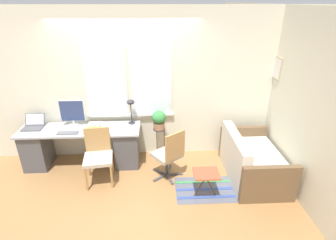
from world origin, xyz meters
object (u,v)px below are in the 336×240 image
Objects in this scene: mouse at (83,132)px; plant_stand at (159,133)px; folding_stool at (206,175)px; laptop at (33,125)px; potted_plant at (159,119)px; monitor at (72,112)px; office_chair_swivel at (169,154)px; desk_lamp at (131,105)px; couch_loveseat at (251,162)px; keyboard at (68,133)px; book_stack at (94,126)px; desk_chair_wooden at (98,154)px.

plant_stand is (1.28, 0.27, -0.19)m from mouse.
laptop is at bearing 159.71° from folding_stool.
monitor is at bearing 177.89° from potted_plant.
monitor reaches higher than office_chair_swivel.
desk_lamp is 2.29m from couch_loveseat.
laptop is 0.71× the size of monitor.
monitor is 0.73× the size of plant_stand.
mouse is at bearing -16.04° from laptop.
book_stack is (0.43, 0.12, 0.05)m from keyboard.
desk_chair_wooden reaches higher than book_stack.
monitor reaches higher than mouse.
desk_lamp is at bearing 135.47° from folding_stool.
office_chair_swivel is at bearing -13.85° from laptop.
desk_lamp is at bearing 18.69° from keyboard.
keyboard is 3.13m from couch_loveseat.
couch_loveseat is 1.68m from plant_stand.
laptop is 0.52× the size of plant_stand.
couch_loveseat reaches higher than plant_stand.
mouse is 0.17× the size of potted_plant.
desk_chair_wooden is at bearing -29.35° from keyboard.
mouse is 0.14× the size of folding_stool.
couch_loveseat is at bearing -7.84° from desk_chair_wooden.
laptop reaches higher than plant_stand.
desk_lamp is at bearing 45.15° from desk_chair_wooden.
keyboard is 1.56m from potted_plant.
desk_chair_wooden is 2.55m from couch_loveseat.
couch_loveseat is 4.09× the size of potted_plant.
plant_stand is at bearing 0.04° from laptop.
desk_chair_wooden reaches higher than mouse.
couch_loveseat is at bearing -21.25° from plant_stand.
potted_plant is (1.54, 0.27, 0.10)m from keyboard.
monitor is 0.40m from keyboard.
desk_lamp reaches higher than mouse.
folding_stool is at bearing -57.46° from plant_stand.
desk_chair_wooden is 0.98× the size of office_chair_swivel.
couch_loveseat is at bearing 142.46° from office_chair_swivel.
plant_stand is at bearing 9.81° from keyboard.
couch_loveseat is (3.08, -0.33, -0.46)m from keyboard.
potted_plant reaches higher than mouse.
mouse is at bearing -49.22° from office_chair_swivel.
monitor reaches higher than folding_stool.
desk_chair_wooden reaches higher than keyboard.
office_chair_swivel reaches higher than folding_stool.
office_chair_swivel is (2.35, -0.58, -0.31)m from laptop.
book_stack reaches higher than plant_stand.
couch_loveseat is at bearing -9.80° from book_stack.
desk_lamp is 0.33× the size of couch_loveseat.
book_stack is 2.06m from folding_stool.
potted_plant is (-0.15, 0.58, 0.37)m from office_chair_swivel.
monitor is at bearing 177.89° from plant_stand.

